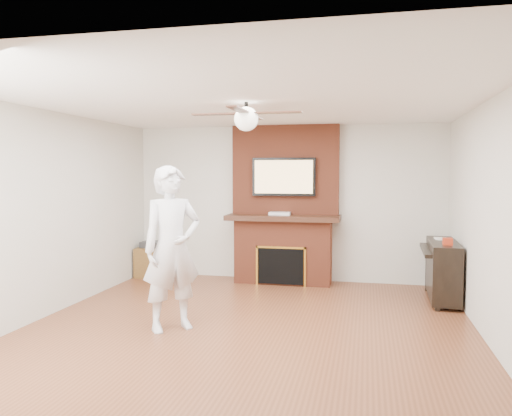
% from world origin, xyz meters
% --- Properties ---
extents(room_shell, '(5.36, 5.86, 2.86)m').
position_xyz_m(room_shell, '(0.00, 0.00, 1.25)').
color(room_shell, '#5B2F1B').
rests_on(room_shell, ground).
extents(fireplace, '(1.78, 0.64, 2.50)m').
position_xyz_m(fireplace, '(0.00, 2.55, 1.00)').
color(fireplace, brown).
rests_on(fireplace, ground).
extents(tv, '(1.00, 0.08, 0.60)m').
position_xyz_m(tv, '(0.00, 2.50, 1.68)').
color(tv, black).
rests_on(tv, fireplace).
extents(ceiling_fan, '(1.21, 1.21, 0.31)m').
position_xyz_m(ceiling_fan, '(-0.00, 0.00, 2.33)').
color(ceiling_fan, black).
rests_on(ceiling_fan, room_shell).
extents(person, '(0.79, 0.78, 1.82)m').
position_xyz_m(person, '(-0.81, -0.14, 0.91)').
color(person, silver).
rests_on(person, ground).
extents(side_table, '(0.52, 0.52, 0.59)m').
position_xyz_m(side_table, '(-2.20, 2.48, 0.27)').
color(side_table, brown).
rests_on(side_table, ground).
extents(piano, '(0.51, 1.26, 0.90)m').
position_xyz_m(piano, '(2.30, 1.84, 0.44)').
color(piano, black).
rests_on(piano, ground).
extents(cable_box, '(0.34, 0.20, 0.05)m').
position_xyz_m(cable_box, '(-0.05, 2.45, 1.10)').
color(cable_box, silver).
rests_on(cable_box, fireplace).
extents(candle_orange, '(0.07, 0.07, 0.13)m').
position_xyz_m(candle_orange, '(-0.16, 2.32, 0.06)').
color(candle_orange, '#F9571D').
rests_on(candle_orange, ground).
extents(candle_green, '(0.07, 0.07, 0.08)m').
position_xyz_m(candle_green, '(-0.09, 2.34, 0.04)').
color(candle_green, '#36712D').
rests_on(candle_green, ground).
extents(candle_cream, '(0.08, 0.08, 0.10)m').
position_xyz_m(candle_cream, '(0.15, 2.38, 0.05)').
color(candle_cream, beige).
rests_on(candle_cream, ground).
extents(candle_blue, '(0.06, 0.06, 0.09)m').
position_xyz_m(candle_blue, '(0.15, 2.32, 0.04)').
color(candle_blue, teal).
rests_on(candle_blue, ground).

